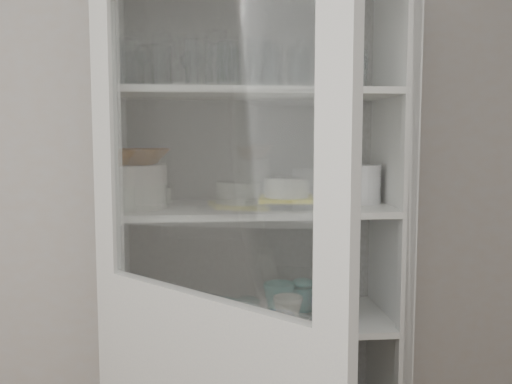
% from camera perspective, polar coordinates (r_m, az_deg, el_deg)
% --- Properties ---
extents(wall_back, '(3.60, 0.02, 2.60)m').
position_cam_1_polar(wall_back, '(2.23, -5.67, 0.35)').
color(wall_back, '#B1A599').
rests_on(wall_back, ground).
extents(pantry_cabinet, '(1.00, 0.45, 2.10)m').
position_cam_1_polar(pantry_cabinet, '(2.14, -0.16, -9.66)').
color(pantry_cabinet, silver).
rests_on(pantry_cabinet, floor).
extents(cupboard_door, '(0.65, 0.68, 2.00)m').
position_cam_1_polar(cupboard_door, '(1.58, -5.28, -18.16)').
color(cupboard_door, silver).
rests_on(cupboard_door, floor).
extents(tumbler_0, '(0.09, 0.09, 0.14)m').
position_cam_1_polar(tumbler_0, '(1.86, -12.54, 12.52)').
color(tumbler_0, silver).
rests_on(tumbler_0, shelf_glass).
extents(tumbler_1, '(0.08, 0.08, 0.14)m').
position_cam_1_polar(tumbler_1, '(1.89, -3.65, 12.43)').
color(tumbler_1, silver).
rests_on(tumbler_1, shelf_glass).
extents(tumbler_2, '(0.10, 0.10, 0.15)m').
position_cam_1_polar(tumbler_2, '(1.89, -5.91, 12.65)').
color(tumbler_2, silver).
rests_on(tumbler_2, shelf_glass).
extents(tumbler_3, '(0.08, 0.08, 0.13)m').
position_cam_1_polar(tumbler_3, '(1.85, 1.57, 12.46)').
color(tumbler_3, silver).
rests_on(tumbler_3, shelf_glass).
extents(tumbler_4, '(0.09, 0.09, 0.16)m').
position_cam_1_polar(tumbler_4, '(1.89, 0.31, 12.73)').
color(tumbler_4, silver).
rests_on(tumbler_4, shelf_glass).
extents(tumbler_5, '(0.08, 0.08, 0.13)m').
position_cam_1_polar(tumbler_5, '(1.95, 10.15, 11.97)').
color(tumbler_5, silver).
rests_on(tumbler_5, shelf_glass).
extents(tumbler_6, '(0.09, 0.09, 0.14)m').
position_cam_1_polar(tumbler_6, '(1.95, 9.14, 12.17)').
color(tumbler_6, silver).
rests_on(tumbler_6, shelf_glass).
extents(tumbler_7, '(0.08, 0.08, 0.12)m').
position_cam_1_polar(tumbler_7, '(2.00, -12.00, 11.76)').
color(tumbler_7, silver).
rests_on(tumbler_7, shelf_glass).
extents(tumbler_8, '(0.09, 0.09, 0.15)m').
position_cam_1_polar(tumbler_8, '(2.04, -10.87, 12.09)').
color(tumbler_8, silver).
rests_on(tumbler_8, shelf_glass).
extents(tumbler_9, '(0.09, 0.09, 0.14)m').
position_cam_1_polar(tumbler_9, '(2.01, -2.55, 12.09)').
color(tumbler_9, silver).
rests_on(tumbler_9, shelf_glass).
extents(tumbler_10, '(0.08, 0.08, 0.14)m').
position_cam_1_polar(tumbler_10, '(2.01, 4.18, 12.04)').
color(tumbler_10, silver).
rests_on(tumbler_10, shelf_glass).
extents(tumbler_11, '(0.08, 0.08, 0.14)m').
position_cam_1_polar(tumbler_11, '(2.03, 1.61, 11.98)').
color(tumbler_11, silver).
rests_on(tumbler_11, shelf_glass).
extents(goblet_0, '(0.07, 0.07, 0.15)m').
position_cam_1_polar(goblet_0, '(2.08, -6.61, 12.05)').
color(goblet_0, silver).
rests_on(goblet_0, shelf_glass).
extents(goblet_1, '(0.08, 0.08, 0.17)m').
position_cam_1_polar(goblet_1, '(2.10, 0.50, 12.24)').
color(goblet_1, silver).
rests_on(goblet_1, shelf_glass).
extents(goblet_2, '(0.08, 0.08, 0.18)m').
position_cam_1_polar(goblet_2, '(2.15, 7.12, 12.12)').
color(goblet_2, silver).
rests_on(goblet_2, shelf_glass).
extents(goblet_3, '(0.07, 0.07, 0.16)m').
position_cam_1_polar(goblet_3, '(2.15, 10.20, 11.83)').
color(goblet_3, silver).
rests_on(goblet_3, shelf_glass).
extents(plate_stack_front, '(0.21, 0.21, 0.08)m').
position_cam_1_polar(plate_stack_front, '(1.97, -11.84, -0.39)').
color(plate_stack_front, silver).
rests_on(plate_stack_front, shelf_plates).
extents(plate_stack_back, '(0.22, 0.22, 0.06)m').
position_cam_1_polar(plate_stack_back, '(2.14, -11.31, -0.25)').
color(plate_stack_back, silver).
rests_on(plate_stack_back, shelf_plates).
extents(cream_bowl, '(0.22, 0.22, 0.06)m').
position_cam_1_polar(cream_bowl, '(1.96, -11.88, 1.76)').
color(cream_bowl, beige).
rests_on(cream_bowl, plate_stack_front).
extents(terracotta_bowl, '(0.26, 0.26, 0.05)m').
position_cam_1_polar(terracotta_bowl, '(1.96, -11.92, 3.48)').
color(terracotta_bowl, brown).
rests_on(terracotta_bowl, cream_bowl).
extents(glass_platter, '(0.30, 0.30, 0.02)m').
position_cam_1_polar(glass_platter, '(2.01, 3.09, -1.10)').
color(glass_platter, silver).
rests_on(glass_platter, shelf_plates).
extents(yellow_trivet, '(0.21, 0.21, 0.01)m').
position_cam_1_polar(yellow_trivet, '(2.01, 3.09, -0.68)').
color(yellow_trivet, yellow).
rests_on(yellow_trivet, glass_platter).
extents(white_ramekin, '(0.17, 0.17, 0.07)m').
position_cam_1_polar(white_ramekin, '(2.01, 3.10, 0.47)').
color(white_ramekin, silver).
rests_on(white_ramekin, yellow_trivet).
extents(grey_bowl_stack, '(0.13, 0.13, 0.14)m').
position_cam_1_polar(grey_bowl_stack, '(2.10, 10.64, 0.79)').
color(grey_bowl_stack, silver).
rests_on(grey_bowl_stack, shelf_plates).
extents(mug_blue, '(0.14, 0.14, 0.09)m').
position_cam_1_polar(mug_blue, '(2.05, 7.23, -11.33)').
color(mug_blue, navy).
rests_on(mug_blue, shelf_mugs).
extents(mug_teal, '(0.13, 0.13, 0.11)m').
position_cam_1_polar(mug_teal, '(2.12, 2.34, -10.51)').
color(mug_teal, teal).
rests_on(mug_teal, shelf_mugs).
extents(mug_white, '(0.11, 0.11, 0.10)m').
position_cam_1_polar(mug_white, '(2.00, 3.22, -11.74)').
color(mug_white, silver).
rests_on(mug_white, shelf_mugs).
extents(teal_jar, '(0.08, 0.08, 0.10)m').
position_cam_1_polar(teal_jar, '(2.16, 4.73, -10.33)').
color(teal_jar, teal).
rests_on(teal_jar, shelf_mugs).
extents(measuring_cups, '(0.10, 0.10, 0.04)m').
position_cam_1_polar(measuring_cups, '(2.04, -8.63, -12.28)').
color(measuring_cups, silver).
rests_on(measuring_cups, shelf_mugs).
extents(white_canister, '(0.15, 0.15, 0.14)m').
position_cam_1_polar(white_canister, '(2.09, -11.47, -10.47)').
color(white_canister, silver).
rests_on(white_canister, shelf_mugs).
extents(tumbler_12, '(0.07, 0.07, 0.15)m').
position_cam_1_polar(tumbler_12, '(1.97, -9.47, 12.22)').
color(tumbler_12, silver).
rests_on(tumbler_12, shelf_glass).
extents(tumbler_13, '(0.07, 0.07, 0.15)m').
position_cam_1_polar(tumbler_13, '(1.89, -2.79, 12.56)').
color(tumbler_13, silver).
rests_on(tumbler_13, shelf_glass).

